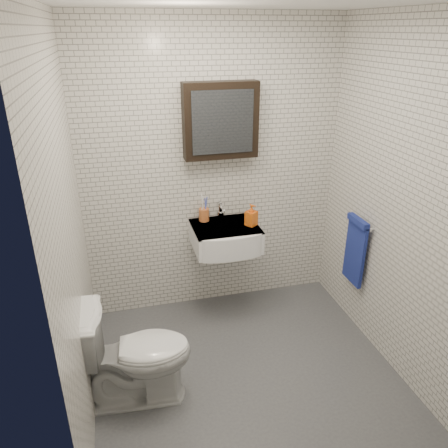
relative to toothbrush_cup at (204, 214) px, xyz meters
name	(u,v)px	position (x,y,z in m)	size (l,w,h in m)	color
ground	(245,368)	(0.10, -0.93, -0.91)	(2.20, 2.00, 0.01)	#46474D
room_shell	(249,187)	(0.10, -0.93, 0.56)	(2.22, 2.02, 2.51)	silver
washbasin	(227,238)	(0.15, -0.19, -0.15)	(0.55, 0.50, 0.20)	white
faucet	(221,212)	(0.15, 0.00, 0.01)	(0.06, 0.20, 0.15)	silver
mirror_cabinet	(221,121)	(0.15, 0.00, 0.79)	(0.60, 0.15, 0.60)	black
towel_rail	(356,248)	(1.14, -0.58, -0.19)	(0.09, 0.30, 0.58)	silver
toothbrush_cup	(204,214)	(0.00, 0.00, 0.00)	(0.11, 0.11, 0.24)	#B95F2E
soap_bottle	(251,215)	(0.36, -0.19, 0.03)	(0.08, 0.09, 0.19)	orange
toilet	(135,353)	(-0.70, -1.00, -0.53)	(0.43, 0.75, 0.76)	white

